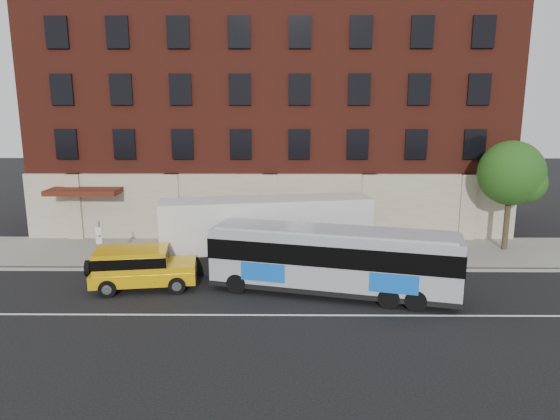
{
  "coord_description": "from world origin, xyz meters",
  "views": [
    {
      "loc": [
        0.84,
        -18.39,
        8.33
      ],
      "look_at": [
        0.65,
        5.5,
        3.27
      ],
      "focal_mm": 32.28,
      "sensor_mm": 36.0,
      "label": 1
    }
  ],
  "objects_px": {
    "sign_pole": "(100,242)",
    "yellow_suv": "(139,266)",
    "shipping_container": "(267,233)",
    "street_tree": "(512,176)",
    "city_bus": "(333,258)"
  },
  "relations": [
    {
      "from": "sign_pole",
      "to": "street_tree",
      "type": "height_order",
      "value": "street_tree"
    },
    {
      "from": "sign_pole",
      "to": "shipping_container",
      "type": "relative_size",
      "value": 0.23
    },
    {
      "from": "city_bus",
      "to": "sign_pole",
      "type": "bearing_deg",
      "value": 164.09
    },
    {
      "from": "city_bus",
      "to": "shipping_container",
      "type": "distance_m",
      "value": 4.98
    },
    {
      "from": "sign_pole",
      "to": "yellow_suv",
      "type": "bearing_deg",
      "value": -44.37
    },
    {
      "from": "street_tree",
      "to": "city_bus",
      "type": "relative_size",
      "value": 0.56
    },
    {
      "from": "sign_pole",
      "to": "city_bus",
      "type": "distance_m",
      "value": 11.97
    },
    {
      "from": "yellow_suv",
      "to": "sign_pole",
      "type": "bearing_deg",
      "value": 135.63
    },
    {
      "from": "shipping_container",
      "to": "city_bus",
      "type": "bearing_deg",
      "value": -52.11
    },
    {
      "from": "sign_pole",
      "to": "shipping_container",
      "type": "bearing_deg",
      "value": 4.42
    },
    {
      "from": "street_tree",
      "to": "yellow_suv",
      "type": "bearing_deg",
      "value": -162.74
    },
    {
      "from": "sign_pole",
      "to": "yellow_suv",
      "type": "relative_size",
      "value": 0.49
    },
    {
      "from": "sign_pole",
      "to": "city_bus",
      "type": "height_order",
      "value": "city_bus"
    },
    {
      "from": "city_bus",
      "to": "yellow_suv",
      "type": "xyz_separation_m",
      "value": [
        -8.79,
        0.61,
        -0.57
      ]
    },
    {
      "from": "sign_pole",
      "to": "street_tree",
      "type": "bearing_deg",
      "value": 8.61
    }
  ]
}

